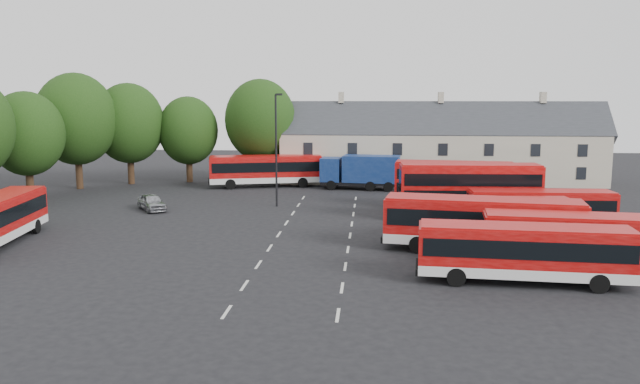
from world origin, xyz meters
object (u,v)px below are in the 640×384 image
(box_truck, at_px, (361,170))
(silver_car, at_px, (152,202))
(bus_dd_south, at_px, (470,188))
(bus_row_a, at_px, (524,249))
(lamppost, at_px, (276,147))

(box_truck, bearing_deg, silver_car, -135.75)
(bus_dd_south, distance_m, box_truck, 17.85)
(bus_row_a, height_order, silver_car, bus_row_a)
(box_truck, distance_m, silver_car, 22.20)
(bus_dd_south, distance_m, silver_car, 26.32)
(bus_row_a, bearing_deg, box_truck, 109.94)
(bus_dd_south, relative_size, lamppost, 1.10)
(silver_car, distance_m, lamppost, 11.61)
(bus_row_a, height_order, lamppost, lamppost)
(bus_row_a, xyz_separation_m, bus_dd_south, (-0.23, 16.79, 0.69))
(box_truck, height_order, lamppost, lamppost)
(box_truck, xyz_separation_m, silver_car, (-17.53, -13.55, -1.30))
(bus_dd_south, bearing_deg, silver_car, 173.26)
(box_truck, height_order, silver_car, box_truck)
(silver_car, relative_size, lamppost, 0.41)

